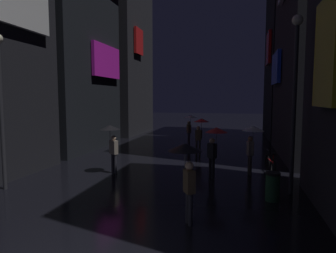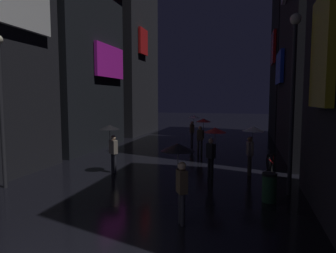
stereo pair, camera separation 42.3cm
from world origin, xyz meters
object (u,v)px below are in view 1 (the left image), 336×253
at_px(streetlamp_left_near, 0,94).
at_px(streetlamp_right_near, 295,85).
at_px(bicycle_parked_at_storefront, 270,164).
at_px(trash_bin, 273,186).
at_px(pedestrian_far_right_clear, 252,137).
at_px(pedestrian_foreground_left_red, 200,126).
at_px(pedestrian_foreground_right_black, 186,161).
at_px(pedestrian_near_crossing_red, 215,138).
at_px(pedestrian_midstreet_centre_clear, 190,121).
at_px(pedestrian_midstreet_left_black, 111,135).

height_order(streetlamp_left_near, streetlamp_right_near, streetlamp_right_near).
relative_size(bicycle_parked_at_storefront, trash_bin, 1.95).
xyz_separation_m(pedestrian_far_right_clear, streetlamp_left_near, (-8.77, -4.06, 1.78)).
bearing_deg(streetlamp_right_near, pedestrian_foreground_left_red, 121.65).
height_order(pedestrian_foreground_left_red, pedestrian_foreground_right_black, same).
height_order(pedestrian_foreground_left_red, pedestrian_near_crossing_red, same).
distance_m(pedestrian_foreground_right_black, pedestrian_far_right_clear, 5.76).
distance_m(pedestrian_midstreet_centre_clear, bicycle_parked_at_storefront, 8.38).
distance_m(pedestrian_near_crossing_red, streetlamp_right_near, 3.65).
xyz_separation_m(bicycle_parked_at_storefront, streetlamp_right_near, (0.40, -2.97, 3.33)).
distance_m(pedestrian_far_right_clear, bicycle_parked_at_storefront, 1.70).
relative_size(pedestrian_foreground_right_black, bicycle_parked_at_storefront, 1.17).
relative_size(pedestrian_near_crossing_red, bicycle_parked_at_storefront, 1.17).
relative_size(pedestrian_foreground_left_red, bicycle_parked_at_storefront, 1.17).
distance_m(pedestrian_midstreet_left_black, streetlamp_left_near, 4.53).
bearing_deg(trash_bin, streetlamp_right_near, 51.69).
bearing_deg(pedestrian_midstreet_left_black, streetlamp_right_near, -9.94).
bearing_deg(pedestrian_foreground_left_red, pedestrian_midstreet_left_black, -122.55).
relative_size(pedestrian_near_crossing_red, streetlamp_right_near, 0.35).
distance_m(pedestrian_foreground_right_black, streetlamp_right_near, 4.92).
xyz_separation_m(pedestrian_midstreet_left_black, pedestrian_far_right_clear, (5.98, 0.97, 0.00)).
xyz_separation_m(pedestrian_midstreet_left_black, streetlamp_left_near, (-2.79, -3.09, 1.78)).
bearing_deg(pedestrian_foreground_right_black, pedestrian_far_right_clear, 70.94).
distance_m(pedestrian_midstreet_centre_clear, streetlamp_left_near, 12.74).
xyz_separation_m(pedestrian_foreground_left_red, pedestrian_foreground_right_black, (0.83, -9.60, 0.00)).
bearing_deg(pedestrian_foreground_left_red, bicycle_parked_at_storefront, -43.99).
bearing_deg(pedestrian_foreground_right_black, streetlamp_left_near, 168.64).
distance_m(pedestrian_midstreet_left_black, bicycle_parked_at_storefront, 7.14).
relative_size(pedestrian_foreground_right_black, streetlamp_left_near, 0.38).
distance_m(pedestrian_foreground_right_black, pedestrian_midstreet_left_black, 6.07).
relative_size(pedestrian_far_right_clear, streetlamp_right_near, 0.35).
height_order(pedestrian_foreground_right_black, pedestrian_midstreet_left_black, same).
xyz_separation_m(pedestrian_foreground_left_red, streetlamp_left_near, (-6.06, -8.22, 1.78)).
distance_m(pedestrian_midstreet_centre_clear, trash_bin, 11.61).
xyz_separation_m(pedestrian_far_right_clear, streetlamp_right_near, (1.23, -2.23, 2.05)).
relative_size(pedestrian_midstreet_centre_clear, trash_bin, 2.28).
height_order(pedestrian_far_right_clear, streetlamp_left_near, streetlamp_left_near).
height_order(pedestrian_near_crossing_red, streetlamp_left_near, streetlamp_left_near).
bearing_deg(streetlamp_right_near, pedestrian_far_right_clear, 118.84).
xyz_separation_m(pedestrian_foreground_right_black, pedestrian_near_crossing_red, (0.39, 4.53, 0.00)).
bearing_deg(pedestrian_foreground_left_red, pedestrian_foreground_right_black, -85.06).
bearing_deg(pedestrian_midstreet_left_black, trash_bin, -18.27).
bearing_deg(bicycle_parked_at_storefront, pedestrian_far_right_clear, -138.31).
bearing_deg(bicycle_parked_at_storefront, pedestrian_foreground_left_red, 136.01).
relative_size(pedestrian_foreground_left_red, pedestrian_midstreet_left_black, 1.00).
xyz_separation_m(pedestrian_near_crossing_red, trash_bin, (2.02, -2.20, -1.20)).
xyz_separation_m(pedestrian_midstreet_left_black, streetlamp_right_near, (7.21, -1.26, 2.05)).
bearing_deg(pedestrian_midstreet_left_black, pedestrian_foreground_right_black, -47.48).
xyz_separation_m(pedestrian_foreground_left_red, pedestrian_near_crossing_red, (1.22, -5.07, 0.00)).
xyz_separation_m(pedestrian_foreground_right_black, pedestrian_far_right_clear, (1.88, 5.44, 0.00)).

